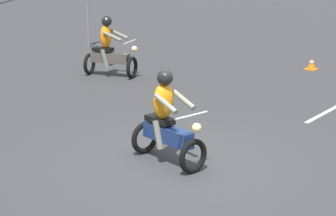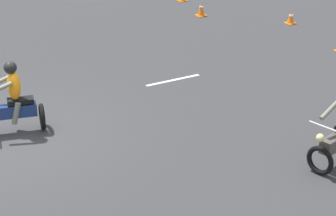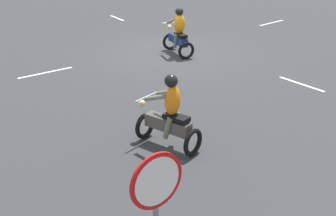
% 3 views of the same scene
% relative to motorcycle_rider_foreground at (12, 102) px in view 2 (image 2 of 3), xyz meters
% --- Properties ---
extents(ground_plane, '(120.00, 120.00, 0.00)m').
position_rel_motorcycle_rider_foreground_xyz_m(ground_plane, '(0.08, -0.22, -0.73)').
color(ground_plane, '#333335').
extents(motorcycle_rider_foreground, '(0.93, 1.56, 1.66)m').
position_rel_motorcycle_rider_foreground_xyz_m(motorcycle_rider_foreground, '(0.00, 0.00, 0.00)').
color(motorcycle_rider_foreground, black).
rests_on(motorcycle_rider_foreground, ground).
extents(traffic_cone_mid_center, '(0.32, 0.32, 0.48)m').
position_rel_motorcycle_rider_foreground_xyz_m(traffic_cone_mid_center, '(-5.68, 8.32, -0.49)').
color(traffic_cone_mid_center, orange).
rests_on(traffic_cone_mid_center, ground).
extents(traffic_cone_far_center, '(0.32, 0.32, 0.41)m').
position_rel_motorcycle_rider_foreground_xyz_m(traffic_cone_far_center, '(-3.47, 10.44, -0.53)').
color(traffic_cone_far_center, orange).
rests_on(traffic_cone_far_center, ground).
extents(lane_stripe_n, '(0.11, 1.59, 0.01)m').
position_rel_motorcycle_rider_foreground_xyz_m(lane_stripe_n, '(-0.98, 4.55, -0.72)').
color(lane_stripe_n, silver).
rests_on(lane_stripe_n, ground).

